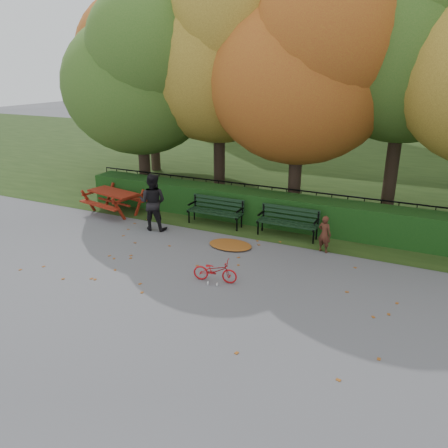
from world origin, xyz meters
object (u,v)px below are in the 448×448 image
at_px(tree_a, 142,75).
at_px(bicycle, 215,271).
at_px(bench_left, 216,209).
at_px(child, 324,234).
at_px(adult, 153,202).
at_px(tree_d, 424,24).
at_px(bench_right, 288,220).
at_px(tree_b, 225,48).
at_px(tree_f, 153,45).
at_px(picnic_table, 113,196).
at_px(tree_c, 309,66).

relative_size(tree_a, bicycle, 7.01).
xyz_separation_m(tree_a, bench_left, (3.89, -1.88, -4.00)).
bearing_deg(child, bench_left, 5.44).
bearing_deg(adult, tree_d, -155.45).
height_order(tree_a, bench_right, tree_a).
bearing_deg(adult, tree_b, -106.27).
xyz_separation_m(tree_f, picnic_table, (2.13, -6.04, -5.09)).
distance_m(tree_b, adult, 6.23).
height_order(tree_c, child, tree_c).
relative_size(tree_f, picnic_table, 4.44).
xyz_separation_m(tree_d, bicycle, (-3.43, -7.10, -5.70)).
height_order(bench_right, bicycle, bench_right).
bearing_deg(picnic_table, bench_right, 15.91).
distance_m(child, bicycle, 3.44).
relative_size(bench_right, picnic_table, 0.87).
bearing_deg(tree_c, picnic_table, -154.67).
bearing_deg(bicycle, adult, 44.52).
distance_m(tree_c, child, 5.44).
height_order(tree_a, tree_f, tree_f).
bearing_deg(child, tree_f, -16.97).
bearing_deg(tree_c, child, -63.03).
xyz_separation_m(picnic_table, child, (7.34, -0.21, -0.09)).
distance_m(tree_a, bench_right, 7.69).
xyz_separation_m(tree_a, bench_right, (6.29, -1.88, -4.00)).
relative_size(tree_d, adult, 5.38).
relative_size(tree_f, bench_left, 5.10).
height_order(tree_d, child, tree_d).
height_order(tree_b, child, tree_b).
xyz_separation_m(bench_right, bicycle, (-0.65, -3.57, -0.24)).
xyz_separation_m(picnic_table, adult, (2.14, -0.73, 0.28)).
height_order(child, adult, adult).
height_order(picnic_table, bicycle, picnic_table).
xyz_separation_m(tree_b, tree_f, (-4.69, 2.49, 0.29)).
distance_m(tree_a, bicycle, 8.91).
distance_m(child, adult, 5.25).
height_order(tree_c, tree_d, tree_d).
bearing_deg(tree_a, picnic_table, -85.48).
relative_size(adult, bicycle, 1.67).
height_order(tree_b, bench_right, tree_b).
bearing_deg(bench_left, adult, -141.82).
bearing_deg(tree_c, tree_d, 22.61).
height_order(tree_b, adult, tree_b).
distance_m(tree_f, adult, 9.33).
xyz_separation_m(tree_f, bench_left, (5.83, -5.54, -5.17)).
bearing_deg(tree_a, tree_d, 10.33).
height_order(tree_f, child, tree_f).
height_order(tree_f, bicycle, tree_f).
bearing_deg(adult, child, 175.08).
bearing_deg(tree_b, tree_c, -13.45).
height_order(tree_a, tree_c, tree_c).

